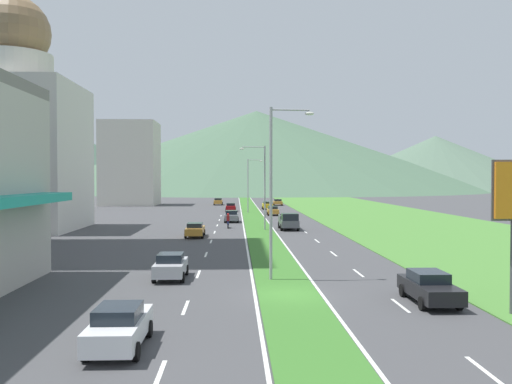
{
  "coord_description": "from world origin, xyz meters",
  "views": [
    {
      "loc": [
        -2.75,
        -27.76,
        6.09
      ],
      "look_at": [
        0.35,
        54.16,
        3.95
      ],
      "focal_mm": 38.02,
      "sensor_mm": 36.0,
      "label": 1
    }
  ],
  "objects_px": {
    "car_7": "(218,201)",
    "pickup_truck_0": "(289,221)",
    "car_3": "(273,211)",
    "car_0": "(267,205)",
    "street_lamp_far": "(250,182)",
    "car_5": "(231,216)",
    "car_1": "(231,207)",
    "motorcycle_rider": "(228,222)",
    "car_4": "(278,202)",
    "street_lamp_mid": "(262,182)",
    "street_lamp_near": "(275,182)",
    "car_6": "(195,230)",
    "car_8": "(429,287)",
    "car_2": "(119,326)",
    "car_9": "(171,266)"
  },
  "relations": [
    {
      "from": "car_7",
      "to": "pickup_truck_0",
      "type": "height_order",
      "value": "pickup_truck_0"
    },
    {
      "from": "car_3",
      "to": "pickup_truck_0",
      "type": "xyz_separation_m",
      "value": [
        0.16,
        -24.71,
        0.23
      ]
    },
    {
      "from": "car_0",
      "to": "car_7",
      "type": "relative_size",
      "value": 0.99
    },
    {
      "from": "street_lamp_far",
      "to": "car_5",
      "type": "distance_m",
      "value": 20.11
    },
    {
      "from": "car_1",
      "to": "motorcycle_rider",
      "type": "bearing_deg",
      "value": 179.94
    },
    {
      "from": "car_1",
      "to": "car_4",
      "type": "height_order",
      "value": "car_1"
    },
    {
      "from": "car_4",
      "to": "street_lamp_mid",
      "type": "bearing_deg",
      "value": -6.3
    },
    {
      "from": "car_1",
      "to": "pickup_truck_0",
      "type": "distance_m",
      "value": 36.27
    },
    {
      "from": "car_4",
      "to": "street_lamp_near",
      "type": "bearing_deg",
      "value": -4.57
    },
    {
      "from": "street_lamp_mid",
      "to": "car_6",
      "type": "bearing_deg",
      "value": -135.85
    },
    {
      "from": "car_6",
      "to": "car_8",
      "type": "distance_m",
      "value": 32.89
    },
    {
      "from": "car_2",
      "to": "car_4",
      "type": "bearing_deg",
      "value": -7.66
    },
    {
      "from": "car_1",
      "to": "car_4",
      "type": "bearing_deg",
      "value": -26.26
    },
    {
      "from": "car_3",
      "to": "car_5",
      "type": "distance_m",
      "value": 14.95
    },
    {
      "from": "street_lamp_mid",
      "to": "car_8",
      "type": "distance_m",
      "value": 37.85
    },
    {
      "from": "car_9",
      "to": "pickup_truck_0",
      "type": "relative_size",
      "value": 0.75
    },
    {
      "from": "car_3",
      "to": "pickup_truck_0",
      "type": "relative_size",
      "value": 0.79
    },
    {
      "from": "street_lamp_mid",
      "to": "pickup_truck_0",
      "type": "relative_size",
      "value": 1.82
    },
    {
      "from": "car_9",
      "to": "pickup_truck_0",
      "type": "bearing_deg",
      "value": -18.36
    },
    {
      "from": "car_3",
      "to": "motorcycle_rider",
      "type": "height_order",
      "value": "motorcycle_rider"
    },
    {
      "from": "street_lamp_far",
      "to": "car_9",
      "type": "xyz_separation_m",
      "value": [
        -6.33,
        -61.21,
        -4.56
      ]
    },
    {
      "from": "street_lamp_near",
      "to": "car_1",
      "type": "bearing_deg",
      "value": 92.77
    },
    {
      "from": "car_4",
      "to": "car_6",
      "type": "relative_size",
      "value": 0.85
    },
    {
      "from": "car_4",
      "to": "car_1",
      "type": "bearing_deg",
      "value": -26.26
    },
    {
      "from": "car_3",
      "to": "car_1",
      "type": "bearing_deg",
      "value": -147.37
    },
    {
      "from": "car_1",
      "to": "motorcycle_rider",
      "type": "relative_size",
      "value": 2.05
    },
    {
      "from": "car_0",
      "to": "motorcycle_rider",
      "type": "bearing_deg",
      "value": -10.31
    },
    {
      "from": "car_3",
      "to": "car_9",
      "type": "relative_size",
      "value": 1.05
    },
    {
      "from": "pickup_truck_0",
      "to": "car_7",
      "type": "bearing_deg",
      "value": -170.19
    },
    {
      "from": "street_lamp_near",
      "to": "car_1",
      "type": "relative_size",
      "value": 2.5
    },
    {
      "from": "car_5",
      "to": "car_1",
      "type": "bearing_deg",
      "value": 0.73
    },
    {
      "from": "motorcycle_rider",
      "to": "car_1",
      "type": "bearing_deg",
      "value": -0.06
    },
    {
      "from": "street_lamp_far",
      "to": "car_7",
      "type": "height_order",
      "value": "street_lamp_far"
    },
    {
      "from": "car_0",
      "to": "car_7",
      "type": "distance_m",
      "value": 19.81
    },
    {
      "from": "car_1",
      "to": "car_8",
      "type": "relative_size",
      "value": 0.87
    },
    {
      "from": "car_2",
      "to": "car_9",
      "type": "height_order",
      "value": "car_2"
    },
    {
      "from": "car_5",
      "to": "car_6",
      "type": "distance_m",
      "value": 18.99
    },
    {
      "from": "street_lamp_near",
      "to": "pickup_truck_0",
      "type": "relative_size",
      "value": 1.9
    },
    {
      "from": "car_9",
      "to": "car_1",
      "type": "bearing_deg",
      "value": -2.62
    },
    {
      "from": "car_2",
      "to": "pickup_truck_0",
      "type": "height_order",
      "value": "pickup_truck_0"
    },
    {
      "from": "car_3",
      "to": "car_4",
      "type": "bearing_deg",
      "value": 174.09
    },
    {
      "from": "car_5",
      "to": "car_3",
      "type": "bearing_deg",
      "value": -26.36
    },
    {
      "from": "street_lamp_far",
      "to": "car_2",
      "type": "xyz_separation_m",
      "value": [
        -6.56,
        -74.55,
        -4.55
      ]
    },
    {
      "from": "car_3",
      "to": "car_5",
      "type": "bearing_deg",
      "value": -26.36
    },
    {
      "from": "car_6",
      "to": "car_3",
      "type": "bearing_deg",
      "value": -17.73
    },
    {
      "from": "car_0",
      "to": "car_1",
      "type": "xyz_separation_m",
      "value": [
        -7.07,
        -5.99,
        -0.01
      ]
    },
    {
      "from": "street_lamp_far",
      "to": "car_4",
      "type": "bearing_deg",
      "value": 74.88
    },
    {
      "from": "street_lamp_mid",
      "to": "car_6",
      "type": "height_order",
      "value": "street_lamp_mid"
    },
    {
      "from": "pickup_truck_0",
      "to": "motorcycle_rider",
      "type": "relative_size",
      "value": 2.7
    },
    {
      "from": "street_lamp_far",
      "to": "motorcycle_rider",
      "type": "distance_m",
      "value": 28.75
    }
  ]
}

